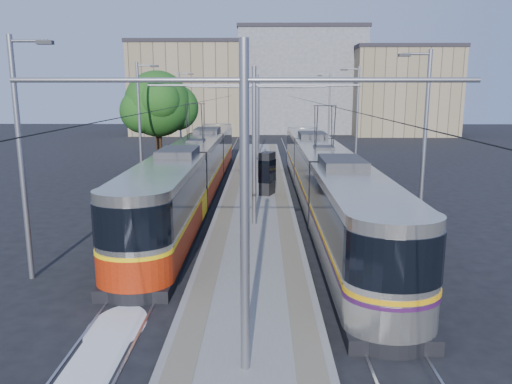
{
  "coord_description": "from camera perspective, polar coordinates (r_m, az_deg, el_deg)",
  "views": [
    {
      "loc": [
        0.36,
        -14.0,
        6.32
      ],
      "look_at": [
        0.07,
        8.92,
        1.6
      ],
      "focal_mm": 35.0,
      "sensor_mm": 36.0,
      "label": 1
    }
  ],
  "objects": [
    {
      "name": "platform",
      "position": [
        31.61,
        0.06,
        0.38
      ],
      "size": [
        4.0,
        50.0,
        0.3
      ],
      "primitive_type": "cube",
      "color": "gray",
      "rests_on": "ground"
    },
    {
      "name": "building_left",
      "position": [
        74.72,
        -7.39,
        11.67
      ],
      "size": [
        16.32,
        12.24,
        12.96
      ],
      "color": "gray",
      "rests_on": "ground"
    },
    {
      "name": "tram_right",
      "position": [
        26.75,
        7.68,
        1.92
      ],
      "size": [
        2.43,
        30.75,
        5.5
      ],
      "color": "black",
      "rests_on": "ground"
    },
    {
      "name": "building_right",
      "position": [
        74.63,
        16.3,
        11.02
      ],
      "size": [
        14.28,
        10.2,
        12.21
      ],
      "color": "gray",
      "rests_on": "ground"
    },
    {
      "name": "building_centre",
      "position": [
        78.21,
        4.99,
        12.54
      ],
      "size": [
        18.36,
        14.28,
        15.22
      ],
      "color": "gray",
      "rests_on": "ground"
    },
    {
      "name": "catenary",
      "position": [
        28.21,
        -0.0,
        7.98
      ],
      "size": [
        9.2,
        70.0,
        7.0
      ],
      "color": "gray",
      "rests_on": "platform"
    },
    {
      "name": "tactile_strip_right",
      "position": [
        31.59,
        2.69,
        0.65
      ],
      "size": [
        0.7,
        50.0,
        0.01
      ],
      "primitive_type": "cube",
      "color": "gray",
      "rests_on": "platform"
    },
    {
      "name": "tree",
      "position": [
        37.77,
        -10.65,
        9.73
      ],
      "size": [
        5.29,
        4.89,
        7.69
      ],
      "color": "#382314",
      "rests_on": "ground"
    },
    {
      "name": "tactile_strip_left",
      "position": [
        31.63,
        -2.57,
        0.66
      ],
      "size": [
        0.7,
        50.0,
        0.01
      ],
      "primitive_type": "cube",
      "color": "gray",
      "rests_on": "platform"
    },
    {
      "name": "tram_left",
      "position": [
        30.22,
        -6.82,
        2.77
      ],
      "size": [
        2.43,
        31.76,
        5.5
      ],
      "color": "black",
      "rests_on": "ground"
    },
    {
      "name": "track_arrow",
      "position": [
        13.28,
        -17.54,
        -17.32
      ],
      "size": [
        1.2,
        5.0,
        0.01
      ],
      "primitive_type": "cube",
      "color": "silver",
      "rests_on": "ground"
    },
    {
      "name": "street_lamps",
      "position": [
        35.06,
        0.14,
        8.14
      ],
      "size": [
        15.18,
        38.22,
        8.0
      ],
      "color": "gray",
      "rests_on": "ground"
    },
    {
      "name": "shelter",
      "position": [
        28.98,
        1.28,
        2.25
      ],
      "size": [
        1.05,
        1.29,
        2.47
      ],
      "rotation": [
        0.0,
        0.0,
        -0.38
      ],
      "color": "black",
      "rests_on": "platform"
    },
    {
      "name": "rails",
      "position": [
        31.63,
        0.06,
        0.14
      ],
      "size": [
        8.71,
        70.0,
        0.03
      ],
      "color": "gray",
      "rests_on": "ground"
    },
    {
      "name": "ground",
      "position": [
        15.36,
        -0.7,
        -12.66
      ],
      "size": [
        160.0,
        160.0,
        0.0
      ],
      "primitive_type": "plane",
      "color": "black",
      "rests_on": "ground"
    }
  ]
}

